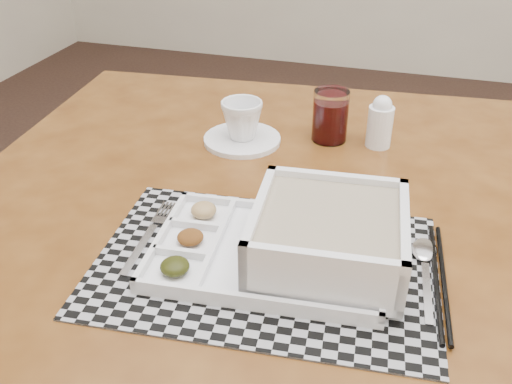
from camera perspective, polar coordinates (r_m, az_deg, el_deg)
floor at (r=1.90m, az=8.68°, el=-13.48°), size 5.00×5.00×0.00m
dining_table at (r=0.95m, az=2.70°, el=-6.45°), size 1.21×1.21×0.84m
placemat at (r=0.79m, az=0.93°, el=-7.22°), size 0.49×0.36×0.00m
serving_tray at (r=0.78m, az=5.72°, el=-4.94°), size 0.36×0.25×0.09m
fork at (r=0.86m, az=-10.51°, el=-4.20°), size 0.03×0.19×0.00m
spoon at (r=0.84m, az=16.50°, el=-6.11°), size 0.04×0.18×0.01m
chopsticks at (r=0.80m, az=17.91°, el=-8.33°), size 0.04×0.24×0.01m
saucer at (r=1.12m, az=-1.39°, el=5.27°), size 0.15×0.15×0.01m
cup at (r=1.10m, az=-1.42°, el=7.24°), size 0.09×0.09×0.07m
juice_glass at (r=1.12m, az=7.43°, el=7.39°), size 0.07×0.07×0.10m
creamer_bottle at (r=1.11m, az=12.31°, el=6.82°), size 0.05×0.05×0.10m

